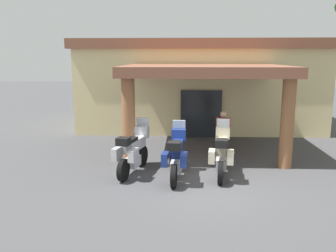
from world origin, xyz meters
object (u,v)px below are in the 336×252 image
at_px(motorcycle_silver, 133,151).
at_px(motorcycle_cream, 222,153).
at_px(motel_building, 199,82).
at_px(pedestrian, 223,131).
at_px(motorcycle_blue, 176,156).

height_order(motorcycle_silver, motorcycle_cream, same).
distance_m(motel_building, motorcycle_cream, 8.53).
bearing_deg(motorcycle_silver, pedestrian, -44.70).
height_order(motorcycle_silver, motorcycle_blue, same).
bearing_deg(motorcycle_blue, motorcycle_silver, 76.50).
bearing_deg(pedestrian, motorcycle_cream, 18.49).
distance_m(motel_building, motorcycle_blue, 8.90).
distance_m(motorcycle_silver, motorcycle_blue, 1.41).
bearing_deg(pedestrian, motorcycle_blue, -10.36).
height_order(motel_building, motorcycle_silver, motel_building).
relative_size(motorcycle_silver, pedestrian, 1.28).
xyz_separation_m(motorcycle_silver, motorcycle_blue, (1.35, -0.40, 0.00)).
distance_m(motorcycle_cream, pedestrian, 1.90).
xyz_separation_m(motorcycle_silver, motorcycle_cream, (2.70, -0.04, 0.00)).
xyz_separation_m(motel_building, motorcycle_cream, (0.54, -8.38, -1.50)).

